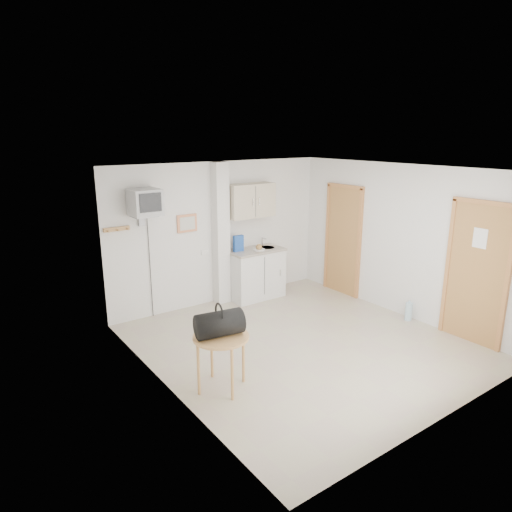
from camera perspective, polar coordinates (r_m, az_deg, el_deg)
ground at (r=6.81m, az=5.75°, el=-10.79°), size 4.50×4.50×0.00m
room_envelope at (r=6.51m, az=7.18°, el=2.34°), size 4.24×4.54×2.55m
kitchenette at (r=8.33m, az=-0.22°, el=0.11°), size 1.03×0.58×2.10m
crt_television at (r=7.16m, az=-13.70°, el=6.44°), size 0.44×0.45×2.15m
round_table at (r=5.45m, az=-4.39°, el=-10.70°), size 0.66×0.66×0.68m
duffel_bag at (r=5.35m, az=-4.60°, el=-8.42°), size 0.59×0.38×0.41m
water_bottle at (r=7.89m, az=18.54°, el=-6.58°), size 0.11×0.11×0.34m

